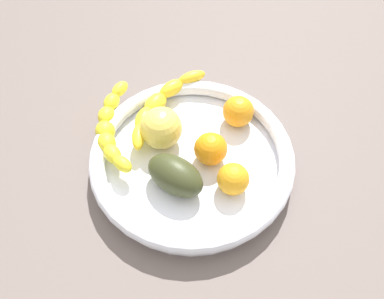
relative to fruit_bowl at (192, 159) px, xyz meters
The scene contains 9 objects.
kitchen_counter 3.81cm from the fruit_bowl, ahead, with size 120.00×120.00×3.00cm, color #655A56.
fruit_bowl is the anchor object (origin of this frame).
banana_draped_left 14.73cm from the fruit_bowl, 97.95° to the right, with size 19.27×9.87×4.20cm.
banana_draped_right 12.08cm from the fruit_bowl, 139.40° to the right, with size 20.50×10.47×3.92cm.
orange_front 3.79cm from the fruit_bowl, 108.42° to the left, with size 5.41×5.41×5.41cm, color orange.
orange_mid_left 11.72cm from the fruit_bowl, 147.96° to the left, with size 5.43×5.43×5.43cm, color orange.
orange_mid_right 8.42cm from the fruit_bowl, 62.26° to the left, with size 5.04×5.04×5.04cm, color orange.
apple_yellow 7.16cm from the fruit_bowl, 116.40° to the right, with size 7.05×7.05×7.05cm, color #ECD257.
avocado_dark 5.88cm from the fruit_bowl, 16.66° to the right, with size 9.57×5.78×5.61cm, color #353B1E.
Camera 1 is at (35.90, 7.53, 59.00)cm, focal length 36.95 mm.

